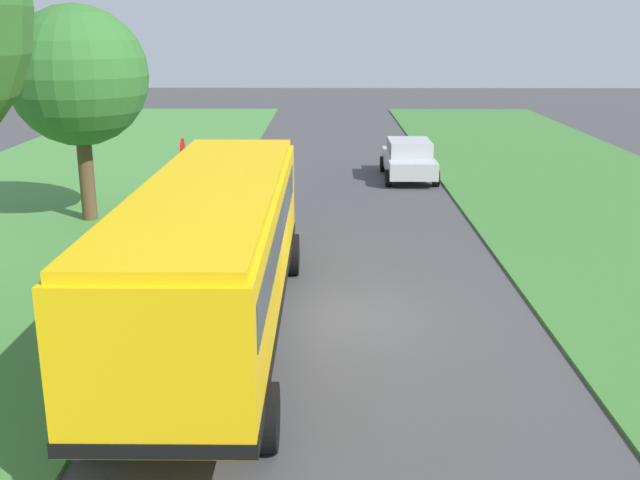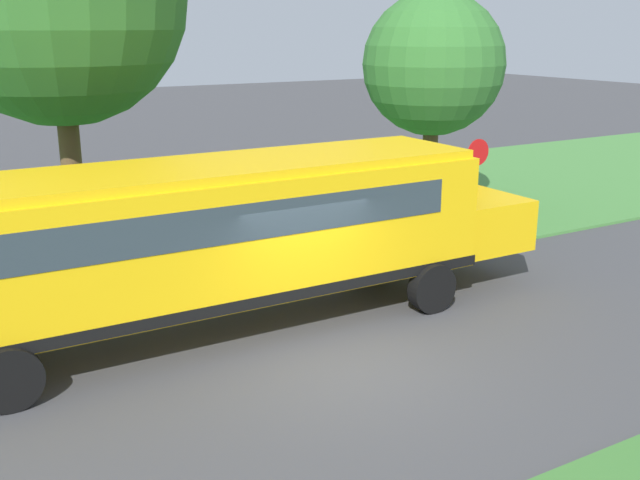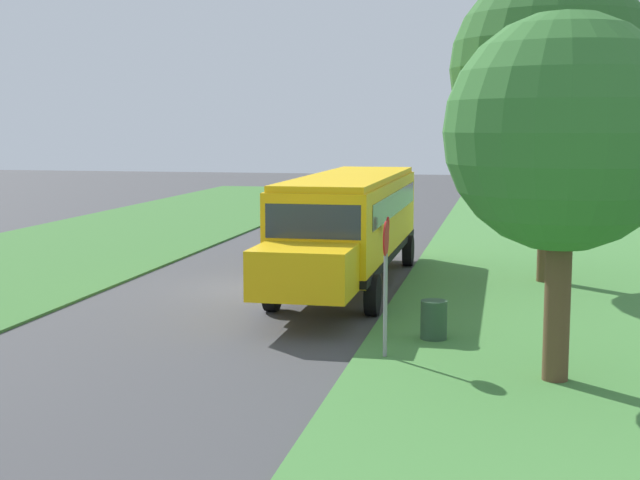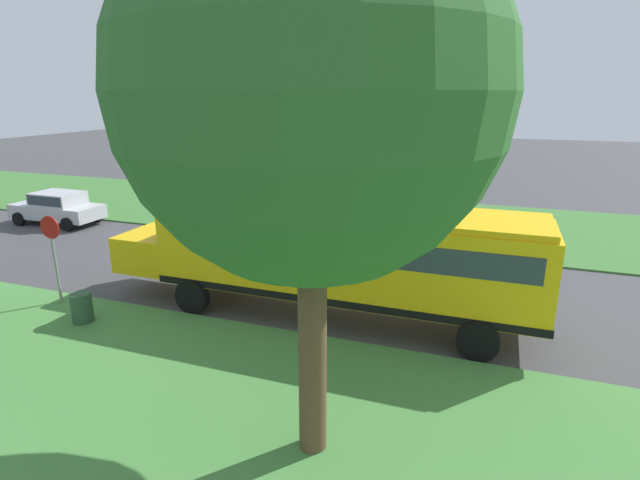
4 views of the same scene
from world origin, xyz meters
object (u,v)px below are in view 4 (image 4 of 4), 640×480
object	(u,v)px
oak_tree_beside_bus	(305,93)
trash_bin	(82,309)
school_bus	(335,251)
stop_sign	(53,249)
car_silver_nearest	(58,206)

from	to	relation	value
oak_tree_beside_bus	trash_bin	size ratio (longest dim) A/B	10.01
school_bus	stop_sign	bearing A→B (deg)	104.77
trash_bin	car_silver_nearest	bearing A→B (deg)	49.03
oak_tree_beside_bus	school_bus	bearing A→B (deg)	13.30
stop_sign	school_bus	bearing A→B (deg)	-75.23
stop_sign	trash_bin	bearing A→B (deg)	-116.45
car_silver_nearest	oak_tree_beside_bus	world-z (taller)	oak_tree_beside_bus
trash_bin	stop_sign	bearing A→B (deg)	63.55
stop_sign	car_silver_nearest	bearing A→B (deg)	46.59
school_bus	oak_tree_beside_bus	distance (m)	7.12
car_silver_nearest	stop_sign	distance (m)	10.80
school_bus	trash_bin	bearing A→B (deg)	114.72
car_silver_nearest	stop_sign	bearing A→B (deg)	-133.41
school_bus	oak_tree_beside_bus	size ratio (longest dim) A/B	1.38
stop_sign	trash_bin	xyz separation A→B (m)	(-0.81, -1.64, -1.29)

